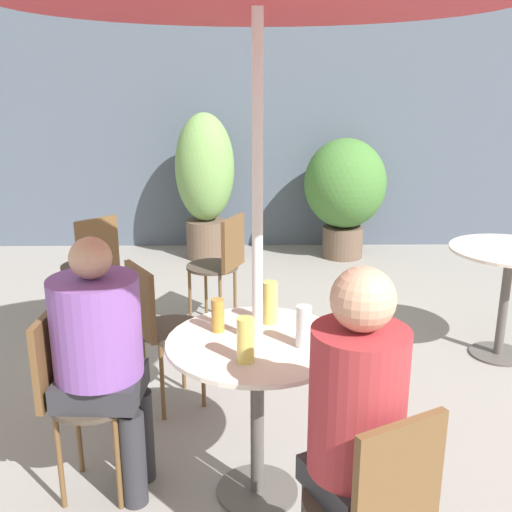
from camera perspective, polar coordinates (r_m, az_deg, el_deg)
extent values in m
plane|color=gray|center=(2.96, 5.15, -21.06)|extent=(20.00, 20.00, 0.00)
cube|color=#4C5666|center=(6.52, 1.71, 13.93)|extent=(10.00, 0.06, 3.00)
cylinder|color=#514C47|center=(2.92, 0.12, -21.42)|extent=(0.37, 0.37, 0.01)
cylinder|color=#514C47|center=(2.71, 0.12, -15.32)|extent=(0.06, 0.06, 0.72)
cylinder|color=silver|center=(2.54, 0.13, -8.25)|extent=(0.77, 0.77, 0.02)
cylinder|color=#514C47|center=(4.43, 22.01, -8.62)|extent=(0.37, 0.37, 0.01)
cylinder|color=#514C47|center=(4.30, 22.54, -4.19)|extent=(0.06, 0.06, 0.72)
cylinder|color=silver|center=(4.19, 23.09, 0.53)|extent=(0.77, 0.77, 0.02)
cylinder|color=#42382D|center=(2.78, -15.25, -12.99)|extent=(0.39, 0.39, 0.02)
cylinder|color=brown|center=(3.04, -16.55, -15.55)|extent=(0.02, 0.02, 0.45)
cylinder|color=brown|center=(2.84, -18.17, -18.17)|extent=(0.02, 0.02, 0.45)
cylinder|color=brown|center=(2.97, -11.78, -15.95)|extent=(0.02, 0.02, 0.45)
cylinder|color=brown|center=(2.77, -13.02, -18.70)|extent=(0.02, 0.02, 0.45)
cube|color=brown|center=(2.74, -19.08, -9.02)|extent=(0.05, 0.33, 0.38)
cylinder|color=#42382D|center=(2.17, 9.85, -21.99)|extent=(0.39, 0.39, 0.02)
cube|color=brown|center=(1.95, 13.47, -19.95)|extent=(0.30, 0.18, 0.38)
cylinder|color=#42382D|center=(4.62, -15.78, -0.94)|extent=(0.39, 0.39, 0.02)
cylinder|color=brown|center=(4.54, -16.13, -4.46)|extent=(0.02, 0.02, 0.45)
cylinder|color=brown|center=(4.65, -13.45, -3.72)|extent=(0.02, 0.02, 0.45)
cylinder|color=brown|center=(4.75, -17.62, -3.65)|extent=(0.02, 0.02, 0.45)
cylinder|color=brown|center=(4.86, -15.02, -2.96)|extent=(0.02, 0.02, 0.45)
cube|color=brown|center=(4.42, -14.86, 1.06)|extent=(0.26, 0.25, 0.38)
cylinder|color=#42382D|center=(3.39, -8.04, -6.92)|extent=(0.39, 0.39, 0.02)
cylinder|color=brown|center=(3.55, -10.62, -10.12)|extent=(0.02, 0.02, 0.45)
cylinder|color=brown|center=(3.35, -8.92, -11.80)|extent=(0.02, 0.02, 0.45)
cylinder|color=brown|center=(3.64, -6.94, -9.24)|extent=(0.02, 0.02, 0.45)
cylinder|color=brown|center=(3.44, -5.05, -10.81)|extent=(0.02, 0.02, 0.45)
cube|color=brown|center=(3.25, -10.95, -4.28)|extent=(0.20, 0.29, 0.38)
cylinder|color=#42382D|center=(4.45, -4.19, -1.02)|extent=(0.39, 0.39, 0.02)
cylinder|color=brown|center=(4.37, -3.41, -4.63)|extent=(0.02, 0.02, 0.45)
cylinder|color=brown|center=(4.58, -2.01, -3.59)|extent=(0.02, 0.02, 0.45)
cylinder|color=brown|center=(4.48, -6.29, -4.15)|extent=(0.02, 0.02, 0.45)
cylinder|color=brown|center=(4.68, -4.79, -3.16)|extent=(0.02, 0.02, 0.45)
cube|color=brown|center=(4.32, -2.20, 1.25)|extent=(0.16, 0.31, 0.38)
cylinder|color=#2D2D33|center=(2.79, -11.63, -18.36)|extent=(0.11, 0.11, 0.45)
cylinder|color=#2D2D33|center=(2.93, -10.85, -16.48)|extent=(0.11, 0.11, 0.45)
cube|color=#2D2D33|center=(2.74, -14.54, -11.84)|extent=(0.37, 0.34, 0.11)
cylinder|color=#7A4C9E|center=(2.62, -14.97, -6.56)|extent=(0.38, 0.38, 0.43)
sphere|color=tan|center=(2.52, -15.48, -0.17)|extent=(0.18, 0.18, 0.18)
cube|color=#2D2D33|center=(2.16, 9.24, -20.25)|extent=(0.38, 0.39, 0.09)
cylinder|color=#9E2D33|center=(2.00, 9.64, -13.47)|extent=(0.31, 0.31, 0.49)
sphere|color=tan|center=(1.85, 10.16, -4.06)|extent=(0.20, 0.20, 0.20)
cylinder|color=#DBC65B|center=(2.67, 1.34, -4.46)|extent=(0.07, 0.07, 0.19)
cylinder|color=#B28433|center=(2.60, -3.65, -5.66)|extent=(0.06, 0.06, 0.15)
cylinder|color=#DBC65B|center=(2.32, -0.99, -7.99)|extent=(0.07, 0.07, 0.18)
cylinder|color=silver|center=(2.45, 4.56, -6.71)|extent=(0.06, 0.06, 0.18)
cylinder|color=brown|center=(6.25, -4.74, 1.64)|extent=(0.41, 0.41, 0.39)
ellipsoid|color=#709E51|center=(6.10, -4.91, 8.38)|extent=(0.60, 0.60, 1.09)
cylinder|color=brown|center=(6.32, 8.24, 1.35)|extent=(0.42, 0.42, 0.32)
ellipsoid|color=#427533|center=(6.18, 8.48, 6.86)|extent=(0.83, 0.83, 0.91)
cylinder|color=silver|center=(2.39, 0.14, 1.05)|extent=(0.04, 0.04, 2.33)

